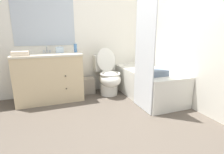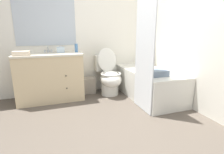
{
  "view_description": "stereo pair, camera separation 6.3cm",
  "coord_description": "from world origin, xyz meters",
  "px_view_note": "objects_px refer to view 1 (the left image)",
  "views": [
    {
      "loc": [
        -0.79,
        -1.72,
        1.18
      ],
      "look_at": [
        0.16,
        0.78,
        0.5
      ],
      "focal_mm": 28.0,
      "sensor_mm": 36.0,
      "label": 1
    },
    {
      "loc": [
        -0.73,
        -1.74,
        1.18
      ],
      "look_at": [
        0.16,
        0.78,
        0.5
      ],
      "focal_mm": 28.0,
      "sensor_mm": 36.0,
      "label": 2
    }
  ],
  "objects_px": {
    "soap_dispenser": "(75,48)",
    "sink_faucet": "(47,51)",
    "tissue_box": "(60,50)",
    "vanity_cabinet": "(49,77)",
    "toilet": "(108,77)",
    "hand_towel_folded": "(20,53)",
    "bathtub": "(147,83)",
    "wastebasket": "(88,85)",
    "bath_towel_folded": "(157,73)"
  },
  "relations": [
    {
      "from": "wastebasket",
      "to": "soap_dispenser",
      "type": "bearing_deg",
      "value": -164.54
    },
    {
      "from": "sink_faucet",
      "to": "wastebasket",
      "type": "height_order",
      "value": "sink_faucet"
    },
    {
      "from": "sink_faucet",
      "to": "toilet",
      "type": "distance_m",
      "value": 1.23
    },
    {
      "from": "sink_faucet",
      "to": "bathtub",
      "type": "relative_size",
      "value": 0.09
    },
    {
      "from": "vanity_cabinet",
      "to": "hand_towel_folded",
      "type": "height_order",
      "value": "hand_towel_folded"
    },
    {
      "from": "vanity_cabinet",
      "to": "wastebasket",
      "type": "relative_size",
      "value": 3.52
    },
    {
      "from": "soap_dispenser",
      "to": "bath_towel_folded",
      "type": "relative_size",
      "value": 0.57
    },
    {
      "from": "sink_faucet",
      "to": "soap_dispenser",
      "type": "bearing_deg",
      "value": -16.81
    },
    {
      "from": "vanity_cabinet",
      "to": "toilet",
      "type": "height_order",
      "value": "toilet"
    },
    {
      "from": "sink_faucet",
      "to": "toilet",
      "type": "relative_size",
      "value": 0.16
    },
    {
      "from": "wastebasket",
      "to": "hand_towel_folded",
      "type": "bearing_deg",
      "value": -167.49
    },
    {
      "from": "wastebasket",
      "to": "tissue_box",
      "type": "xyz_separation_m",
      "value": [
        -0.5,
        -0.03,
        0.72
      ]
    },
    {
      "from": "vanity_cabinet",
      "to": "bathtub",
      "type": "bearing_deg",
      "value": -15.36
    },
    {
      "from": "vanity_cabinet",
      "to": "hand_towel_folded",
      "type": "bearing_deg",
      "value": -161.36
    },
    {
      "from": "soap_dispenser",
      "to": "bath_towel_folded",
      "type": "xyz_separation_m",
      "value": [
        1.12,
        -0.95,
        -0.35
      ]
    },
    {
      "from": "soap_dispenser",
      "to": "tissue_box",
      "type": "bearing_deg",
      "value": 173.75
    },
    {
      "from": "bath_towel_folded",
      "to": "sink_faucet",
      "type": "bearing_deg",
      "value": 145.63
    },
    {
      "from": "sink_faucet",
      "to": "tissue_box",
      "type": "bearing_deg",
      "value": -29.04
    },
    {
      "from": "tissue_box",
      "to": "bathtub",
      "type": "bearing_deg",
      "value": -20.16
    },
    {
      "from": "toilet",
      "to": "soap_dispenser",
      "type": "relative_size",
      "value": 4.91
    },
    {
      "from": "tissue_box",
      "to": "vanity_cabinet",
      "type": "bearing_deg",
      "value": -159.06
    },
    {
      "from": "toilet",
      "to": "wastebasket",
      "type": "xyz_separation_m",
      "value": [
        -0.37,
        0.19,
        -0.19
      ]
    },
    {
      "from": "sink_faucet",
      "to": "hand_towel_folded",
      "type": "xyz_separation_m",
      "value": [
        -0.4,
        -0.33,
        -0.0
      ]
    },
    {
      "from": "bath_towel_folded",
      "to": "bathtub",
      "type": "bearing_deg",
      "value": 75.63
    },
    {
      "from": "hand_towel_folded",
      "to": "wastebasket",
      "type": "bearing_deg",
      "value": 12.51
    },
    {
      "from": "soap_dispenser",
      "to": "sink_faucet",
      "type": "bearing_deg",
      "value": 163.19
    },
    {
      "from": "tissue_box",
      "to": "hand_towel_folded",
      "type": "xyz_separation_m",
      "value": [
        -0.61,
        -0.21,
        -0.02
      ]
    },
    {
      "from": "bath_towel_folded",
      "to": "soap_dispenser",
      "type": "bearing_deg",
      "value": 139.6
    },
    {
      "from": "hand_towel_folded",
      "to": "vanity_cabinet",
      "type": "bearing_deg",
      "value": 18.64
    },
    {
      "from": "vanity_cabinet",
      "to": "bath_towel_folded",
      "type": "distance_m",
      "value": 1.84
    },
    {
      "from": "bathtub",
      "to": "bath_towel_folded",
      "type": "height_order",
      "value": "bath_towel_folded"
    },
    {
      "from": "tissue_box",
      "to": "soap_dispenser",
      "type": "distance_m",
      "value": 0.28
    },
    {
      "from": "tissue_box",
      "to": "wastebasket",
      "type": "bearing_deg",
      "value": 3.49
    },
    {
      "from": "toilet",
      "to": "tissue_box",
      "type": "distance_m",
      "value": 1.03
    },
    {
      "from": "toilet",
      "to": "bathtub",
      "type": "distance_m",
      "value": 0.75
    },
    {
      "from": "toilet",
      "to": "bathtub",
      "type": "height_order",
      "value": "toilet"
    },
    {
      "from": "hand_towel_folded",
      "to": "bath_towel_folded",
      "type": "distance_m",
      "value": 2.16
    },
    {
      "from": "toilet",
      "to": "wastebasket",
      "type": "height_order",
      "value": "toilet"
    },
    {
      "from": "sink_faucet",
      "to": "bathtub",
      "type": "xyz_separation_m",
      "value": [
        1.71,
        -0.67,
        -0.61
      ]
    },
    {
      "from": "bathtub",
      "to": "hand_towel_folded",
      "type": "relative_size",
      "value": 6.19
    },
    {
      "from": "toilet",
      "to": "bath_towel_folded",
      "type": "distance_m",
      "value": 1.0
    },
    {
      "from": "toilet",
      "to": "hand_towel_folded",
      "type": "xyz_separation_m",
      "value": [
        -1.47,
        -0.05,
        0.52
      ]
    },
    {
      "from": "soap_dispenser",
      "to": "vanity_cabinet",
      "type": "bearing_deg",
      "value": -174.1
    },
    {
      "from": "hand_towel_folded",
      "to": "toilet",
      "type": "bearing_deg",
      "value": 2.03
    },
    {
      "from": "sink_faucet",
      "to": "wastebasket",
      "type": "relative_size",
      "value": 0.45
    },
    {
      "from": "tissue_box",
      "to": "soap_dispenser",
      "type": "bearing_deg",
      "value": -6.25
    },
    {
      "from": "soap_dispenser",
      "to": "bath_towel_folded",
      "type": "distance_m",
      "value": 1.51
    },
    {
      "from": "bath_towel_folded",
      "to": "tissue_box",
      "type": "bearing_deg",
      "value": 144.88
    },
    {
      "from": "wastebasket",
      "to": "soap_dispenser",
      "type": "xyz_separation_m",
      "value": [
        -0.22,
        -0.06,
        0.75
      ]
    },
    {
      "from": "vanity_cabinet",
      "to": "tissue_box",
      "type": "bearing_deg",
      "value": 20.94
    }
  ]
}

